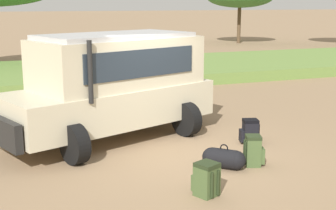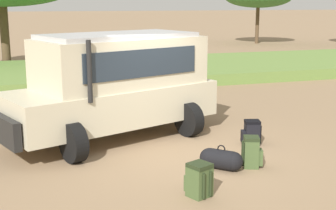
% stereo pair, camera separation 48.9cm
% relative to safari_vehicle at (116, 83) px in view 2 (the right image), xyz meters
% --- Properties ---
extents(ground_plane, '(320.00, 320.00, 0.00)m').
position_rel_safari_vehicle_xyz_m(ground_plane, '(0.97, -1.74, -1.29)').
color(ground_plane, '#8C7051').
extents(grass_bank, '(120.00, 7.00, 0.44)m').
position_rel_safari_vehicle_xyz_m(grass_bank, '(0.97, 9.14, -1.07)').
color(grass_bank, olive).
rests_on(grass_bank, ground_plane).
extents(safari_vehicle, '(5.42, 3.73, 2.44)m').
position_rel_safari_vehicle_xyz_m(safari_vehicle, '(0.00, 0.00, 0.00)').
color(safari_vehicle, beige).
rests_on(safari_vehicle, ground_plane).
extents(backpack_beside_front_wheel, '(0.44, 0.49, 0.57)m').
position_rel_safari_vehicle_xyz_m(backpack_beside_front_wheel, '(0.58, -3.81, -1.02)').
color(backpack_beside_front_wheel, '#42562D').
rests_on(backpack_beside_front_wheel, ground_plane).
extents(backpack_cluster_center, '(0.44, 0.40, 0.61)m').
position_rel_safari_vehicle_xyz_m(backpack_cluster_center, '(2.07, -2.82, -1.00)').
color(backpack_cluster_center, '#42562D').
rests_on(backpack_cluster_center, ground_plane).
extents(backpack_near_rear_wheel, '(0.47, 0.38, 0.56)m').
position_rel_safari_vehicle_xyz_m(backpack_near_rear_wheel, '(2.76, -1.49, -1.02)').
color(backpack_near_rear_wheel, black).
rests_on(backpack_near_rear_wheel, ground_plane).
extents(duffel_bag_low_black_case, '(0.72, 0.72, 0.48)m').
position_rel_safari_vehicle_xyz_m(duffel_bag_low_black_case, '(1.46, -2.74, -1.10)').
color(duffel_bag_low_black_case, black).
rests_on(duffel_bag_low_black_case, ground_plane).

